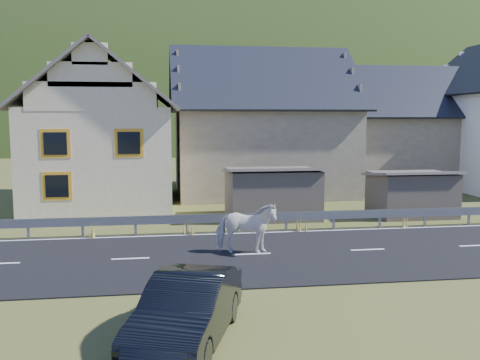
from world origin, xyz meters
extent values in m
plane|color=#3B441A|center=(0.00, 0.00, 0.00)|extent=(160.00, 160.00, 0.00)
cube|color=black|center=(0.00, 0.00, 0.02)|extent=(60.00, 7.00, 0.04)
cube|color=silver|center=(0.00, 0.00, 0.04)|extent=(60.00, 6.60, 0.01)
cube|color=#93969B|center=(0.00, 3.68, 0.58)|extent=(28.00, 0.08, 0.34)
cube|color=#93969B|center=(-12.00, 3.70, 0.35)|extent=(0.10, 0.06, 0.70)
cube|color=#93969B|center=(-10.00, 3.70, 0.35)|extent=(0.10, 0.06, 0.70)
cube|color=#93969B|center=(-8.00, 3.70, 0.35)|extent=(0.10, 0.06, 0.70)
cube|color=#93969B|center=(-6.00, 3.70, 0.35)|extent=(0.10, 0.06, 0.70)
cube|color=#93969B|center=(-4.00, 3.70, 0.35)|extent=(0.10, 0.06, 0.70)
cube|color=#93969B|center=(-2.00, 3.70, 0.35)|extent=(0.10, 0.06, 0.70)
cube|color=#93969B|center=(0.00, 3.70, 0.35)|extent=(0.10, 0.06, 0.70)
cube|color=#93969B|center=(2.00, 3.70, 0.35)|extent=(0.10, 0.06, 0.70)
cube|color=#93969B|center=(4.00, 3.70, 0.35)|extent=(0.10, 0.06, 0.70)
cube|color=#93969B|center=(6.00, 3.70, 0.35)|extent=(0.10, 0.06, 0.70)
cube|color=brown|center=(-2.00, 6.50, 1.10)|extent=(4.30, 3.30, 2.40)
cube|color=brown|center=(4.50, 6.00, 1.00)|extent=(3.80, 2.90, 2.20)
cube|color=#FFE8B6|center=(-10.00, 12.00, 2.50)|extent=(7.00, 9.00, 5.00)
cube|color=gold|center=(-11.60, 7.50, 3.40)|extent=(1.30, 0.12, 1.30)
cube|color=gold|center=(-8.40, 7.50, 3.40)|extent=(1.30, 0.12, 1.30)
cube|color=gold|center=(-11.60, 7.50, 1.50)|extent=(1.30, 0.12, 1.30)
cube|color=gray|center=(-12.00, 13.50, 6.56)|extent=(0.70, 0.70, 2.40)
cube|color=gray|center=(-1.00, 15.00, 2.50)|extent=(10.00, 9.00, 5.00)
cube|color=gray|center=(9.00, 17.00, 2.30)|extent=(9.00, 8.00, 4.60)
ellipsoid|color=#253A10|center=(5.00, 180.00, -20.00)|extent=(440.00, 280.00, 260.00)
imported|color=silver|center=(-4.22, 0.12, 0.90)|extent=(1.33, 2.19, 1.73)
imported|color=black|center=(-6.49, -6.64, 0.71)|extent=(2.78, 4.54, 1.41)
camera|label=1|loc=(-6.94, -17.09, 4.59)|focal=40.00mm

